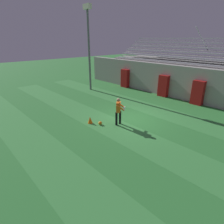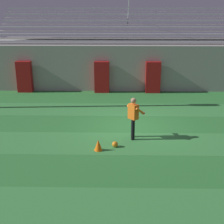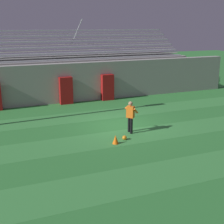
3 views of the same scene
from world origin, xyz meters
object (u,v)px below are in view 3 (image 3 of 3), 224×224
Objects in this scene: padding_pillar_gate_right at (107,87)px; traffic_cone at (116,140)px; goalkeeper at (131,115)px; soccer_ball at (125,138)px; padding_pillar_gate_left at (66,91)px.

padding_pillar_gate_right reaches higher than traffic_cone.
goalkeeper reaches higher than soccer_ball.
goalkeeper reaches higher than traffic_cone.
soccer_ball is (0.89, -8.08, -0.84)m from padding_pillar_gate_left.
traffic_cone is (-0.60, -0.31, 0.10)m from soccer_ball.
padding_pillar_gate_right is at bearing 78.14° from goalkeeper.
padding_pillar_gate_left is 1.14× the size of goalkeeper.
soccer_ball is 0.69m from traffic_cone.
goalkeeper is 1.91m from traffic_cone.
goalkeeper is at bearing -101.86° from padding_pillar_gate_right.
padding_pillar_gate_left is 8.18m from soccer_ball.
padding_pillar_gate_right is at bearing 74.58° from soccer_ball.
soccer_ball is (-2.23, -8.08, -0.84)m from padding_pillar_gate_right.
padding_pillar_gate_left is 3.12m from padding_pillar_gate_right.
padding_pillar_gate_left is 4.53× the size of traffic_cone.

